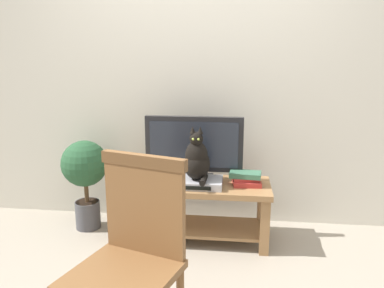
{
  "coord_description": "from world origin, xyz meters",
  "views": [
    {
      "loc": [
        0.32,
        -2.26,
        1.46
      ],
      "look_at": [
        0.0,
        0.53,
        0.8
      ],
      "focal_mm": 35.77,
      "sensor_mm": 36.0,
      "label": 1
    }
  ],
  "objects_px": {
    "tv": "(194,147)",
    "tv_stand": "(193,201)",
    "potted_plant": "(85,172)",
    "cat": "(197,160)",
    "wooden_chair": "(133,246)",
    "book_stack": "(246,178)",
    "media_box": "(197,182)"
  },
  "relations": [
    {
      "from": "tv",
      "to": "tv_stand",
      "type": "bearing_deg",
      "value": -90.02
    },
    {
      "from": "tv_stand",
      "to": "potted_plant",
      "type": "relative_size",
      "value": 1.58
    },
    {
      "from": "cat",
      "to": "tv",
      "type": "bearing_deg",
      "value": 103.9
    },
    {
      "from": "wooden_chair",
      "to": "potted_plant",
      "type": "xyz_separation_m",
      "value": [
        -0.76,
        1.29,
        -0.06
      ]
    },
    {
      "from": "book_stack",
      "to": "potted_plant",
      "type": "relative_size",
      "value": 0.33
    },
    {
      "from": "media_box",
      "to": "potted_plant",
      "type": "bearing_deg",
      "value": 170.26
    },
    {
      "from": "cat",
      "to": "wooden_chair",
      "type": "height_order",
      "value": "wooden_chair"
    },
    {
      "from": "tv_stand",
      "to": "book_stack",
      "type": "bearing_deg",
      "value": 0.86
    },
    {
      "from": "wooden_chair",
      "to": "potted_plant",
      "type": "relative_size",
      "value": 1.28
    },
    {
      "from": "tv",
      "to": "cat",
      "type": "xyz_separation_m",
      "value": [
        0.04,
        -0.16,
        -0.06
      ]
    },
    {
      "from": "media_box",
      "to": "wooden_chair",
      "type": "xyz_separation_m",
      "value": [
        -0.2,
        -1.13,
        0.05
      ]
    },
    {
      "from": "wooden_chair",
      "to": "potted_plant",
      "type": "height_order",
      "value": "wooden_chair"
    },
    {
      "from": "tv_stand",
      "to": "cat",
      "type": "relative_size",
      "value": 2.92
    },
    {
      "from": "wooden_chair",
      "to": "book_stack",
      "type": "distance_m",
      "value": 1.33
    },
    {
      "from": "tv",
      "to": "cat",
      "type": "distance_m",
      "value": 0.18
    },
    {
      "from": "wooden_chair",
      "to": "tv",
      "type": "bearing_deg",
      "value": 83.03
    },
    {
      "from": "tv_stand",
      "to": "potted_plant",
      "type": "bearing_deg",
      "value": 173.96
    },
    {
      "from": "tv",
      "to": "media_box",
      "type": "distance_m",
      "value": 0.29
    },
    {
      "from": "tv",
      "to": "cat",
      "type": "relative_size",
      "value": 1.86
    },
    {
      "from": "media_box",
      "to": "wooden_chair",
      "type": "distance_m",
      "value": 1.15
    },
    {
      "from": "wooden_chair",
      "to": "cat",
      "type": "bearing_deg",
      "value": 80.02
    },
    {
      "from": "tv",
      "to": "potted_plant",
      "type": "xyz_separation_m",
      "value": [
        -0.92,
        0.01,
        -0.24
      ]
    },
    {
      "from": "tv",
      "to": "wooden_chair",
      "type": "distance_m",
      "value": 1.3
    },
    {
      "from": "tv_stand",
      "to": "cat",
      "type": "xyz_separation_m",
      "value": [
        0.04,
        -0.08,
        0.36
      ]
    },
    {
      "from": "tv_stand",
      "to": "cat",
      "type": "bearing_deg",
      "value": -63.13
    },
    {
      "from": "tv",
      "to": "book_stack",
      "type": "xyz_separation_m",
      "value": [
        0.41,
        -0.08,
        -0.22
      ]
    },
    {
      "from": "potted_plant",
      "to": "book_stack",
      "type": "bearing_deg",
      "value": -3.91
    },
    {
      "from": "book_stack",
      "to": "cat",
      "type": "bearing_deg",
      "value": -167.09
    },
    {
      "from": "cat",
      "to": "potted_plant",
      "type": "distance_m",
      "value": 0.99
    },
    {
      "from": "media_box",
      "to": "potted_plant",
      "type": "xyz_separation_m",
      "value": [
        -0.96,
        0.16,
        -0.0
      ]
    },
    {
      "from": "tv_stand",
      "to": "book_stack",
      "type": "xyz_separation_m",
      "value": [
        0.41,
        0.01,
        0.2
      ]
    },
    {
      "from": "media_box",
      "to": "tv",
      "type": "bearing_deg",
      "value": 104.53
    }
  ]
}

